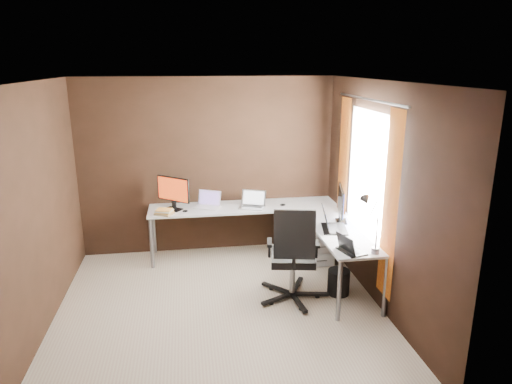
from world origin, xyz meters
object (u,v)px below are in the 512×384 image
Objects in this scene: laptop_white at (208,204)px; wastebasket at (339,282)px; monitor_left at (173,191)px; drawer_pedestal at (315,240)px; laptop_black_big at (331,225)px; laptop_silver at (253,204)px; book_stack at (164,212)px; laptop_black_small at (349,248)px; monitor_right at (341,202)px; office_chair at (293,272)px; desk_lamp at (369,216)px.

wastebasket is (1.46, -1.38, -0.63)m from laptop_white.
monitor_left is at bearing 145.29° from wastebasket.
laptop_black_big reaches higher than drawer_pedestal.
book_stack is at bearing -150.57° from laptop_silver.
laptop_black_small is (1.87, -1.78, -0.21)m from monitor_left.
drawer_pedestal is 0.88m from laptop_black_big.
laptop_silver is 0.90× the size of laptop_black_big.
monitor_right is 1.32× the size of laptop_silver.
laptop_black_big is (-0.03, -0.74, 0.49)m from drawer_pedestal.
office_chair is (-0.57, -1.03, 0.04)m from drawer_pedestal.
laptop_white is 0.35× the size of office_chair.
desk_lamp is at bearing -106.35° from laptop_black_small.
monitor_right is at bearing -28.28° from laptop_black_small.
desk_lamp reaches higher than office_chair.
monitor_left is 0.73× the size of desk_lamp.
book_stack is at bearing 152.01° from office_chair.
laptop_black_big is 1.51× the size of wastebasket.
laptop_black_big reaches higher than laptop_black_small.
drawer_pedestal is 1.73× the size of laptop_black_small.
drawer_pedestal is at bearing -4.18° from book_stack.
laptop_white is 2.10m from wastebasket.
laptop_black_big is at bearing -23.73° from book_stack.
book_stack is (-2.21, 0.64, -0.22)m from monitor_right.
monitor_left is 1.11× the size of laptop_silver.
monitor_right is 0.99m from laptop_black_small.
laptop_white is at bearing 136.75° from wastebasket.
laptop_white is 1.33× the size of wastebasket.
laptop_silver is at bearing 16.38° from laptop_white.
office_chair is (-0.52, 0.40, -0.44)m from laptop_black_small.
book_stack is (-2.02, 0.89, -0.02)m from laptop_black_big.
laptop_white is 0.98× the size of laptop_silver.
monitor_right is at bearing -71.90° from drawer_pedestal.
monitor_left is at bearing 145.08° from office_chair.
laptop_black_small is 0.40m from desk_lamp.
laptop_silver is 1.88m from laptop_black_small.
laptop_black_big is 1.63× the size of book_stack.
monitor_left reaches higher than office_chair.
monitor_right is at bearing 46.98° from office_chair.
desk_lamp is 1.08m from wastebasket.
monitor_right is at bearing 16.72° from monitor_left.
laptop_black_big is at bearing -12.07° from laptop_white.
book_stack is (-2.00, 1.58, -0.01)m from laptop_black_small.
laptop_white is 1.73m from office_chair.
laptop_black_big is at bearing -17.02° from laptop_black_small.
book_stack is 2.73m from desk_lamp.
office_chair is at bearing 140.76° from monitor_right.
desk_lamp reaches higher than wastebasket.
laptop_silver is 1.30m from laptop_black_big.
monitor_left is (-1.93, 0.35, 0.69)m from drawer_pedestal.
laptop_white is 0.64× the size of desk_lamp.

